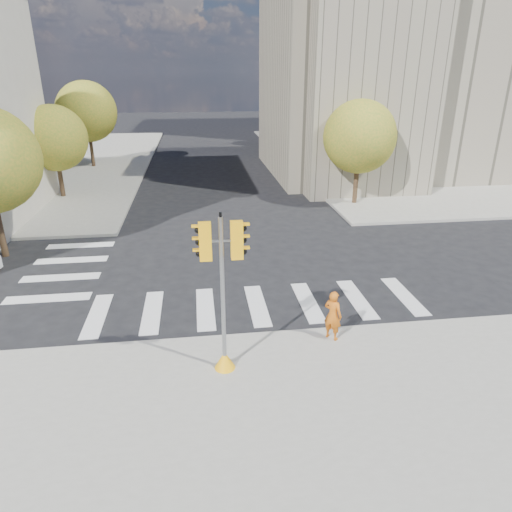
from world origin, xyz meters
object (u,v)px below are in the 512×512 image
Objects in this scene: traffic_signal at (223,308)px; photographer at (333,315)px; lamp_far at (300,106)px; lamp_near at (347,120)px.

traffic_signal reaches higher than photographer.
lamp_far is 1.86× the size of traffic_signal.
photographer is (3.27, 1.06, -1.06)m from traffic_signal.
lamp_near reaches higher than traffic_signal.
traffic_signal is (-9.48, -33.66, -2.59)m from lamp_far.
lamp_near is at bearing -62.61° from photographer.
lamp_near is 21.98m from traffic_signal.
photographer is (-6.21, -32.60, -3.66)m from lamp_far.
lamp_near is at bearing -90.00° from lamp_far.
lamp_near is 19.95m from photographer.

